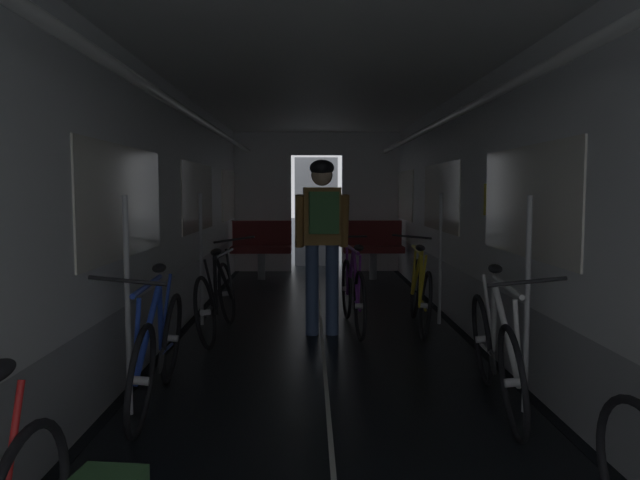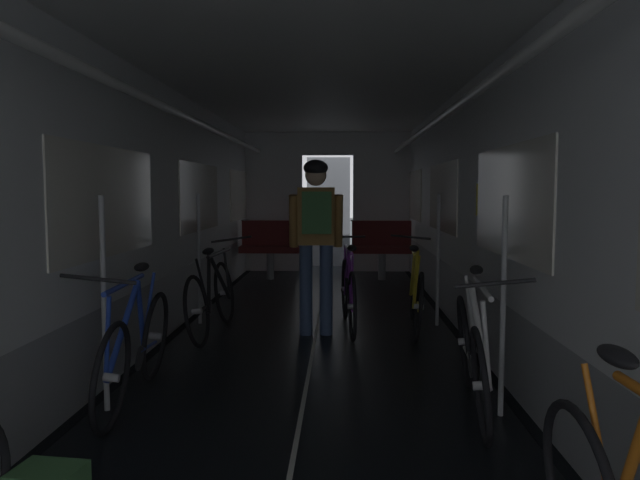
% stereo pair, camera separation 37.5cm
% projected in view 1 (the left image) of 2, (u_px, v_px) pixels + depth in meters
% --- Properties ---
extents(train_car_shell, '(3.14, 12.34, 2.57)m').
position_uv_depth(train_car_shell, '(323.00, 160.00, 5.27)').
color(train_car_shell, black).
rests_on(train_car_shell, ground).
extents(bench_seat_far_left, '(0.98, 0.51, 0.95)m').
position_uv_depth(bench_seat_far_left, '(261.00, 244.00, 9.81)').
color(bench_seat_far_left, gray).
rests_on(bench_seat_far_left, ground).
extents(bench_seat_far_right, '(0.98, 0.51, 0.95)m').
position_uv_depth(bench_seat_far_right, '(373.00, 244.00, 9.84)').
color(bench_seat_far_right, gray).
rests_on(bench_seat_far_right, ground).
extents(bicycle_white, '(0.44, 1.69, 0.95)m').
position_uv_depth(bicycle_white, '(496.00, 351.00, 3.98)').
color(bicycle_white, black).
rests_on(bicycle_white, ground).
extents(bicycle_yellow, '(0.44, 1.69, 0.95)m').
position_uv_depth(bicycle_yellow, '(420.00, 292.00, 6.29)').
color(bicycle_yellow, black).
rests_on(bicycle_yellow, ground).
extents(bicycle_black, '(0.44, 1.69, 0.96)m').
position_uv_depth(bicycle_black, '(217.00, 297.00, 5.97)').
color(bicycle_black, black).
rests_on(bicycle_black, ground).
extents(bicycle_blue, '(0.44, 1.69, 0.95)m').
position_uv_depth(bicycle_blue, '(158.00, 349.00, 4.02)').
color(bicycle_blue, black).
rests_on(bicycle_blue, ground).
extents(person_cyclist_aisle, '(0.54, 0.41, 1.73)m').
position_uv_depth(person_cyclist_aisle, '(322.00, 227.00, 5.94)').
color(person_cyclist_aisle, '#384C75').
rests_on(person_cyclist_aisle, ground).
extents(bicycle_purple_in_aisle, '(0.44, 1.69, 0.93)m').
position_uv_depth(bicycle_purple_in_aisle, '(353.00, 292.00, 6.26)').
color(bicycle_purple_in_aisle, black).
rests_on(bicycle_purple_in_aisle, ground).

